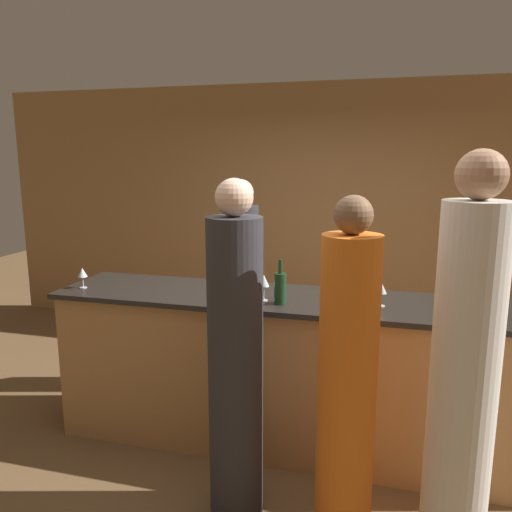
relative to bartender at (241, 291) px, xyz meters
The scene contains 11 objects.
ground_plane 1.31m from the bartender, 56.37° to the right, with size 14.00×14.00×0.00m, color brown.
back_wall 1.74m from the bartender, 70.85° to the left, with size 8.00×0.06×2.80m.
bar_counter 1.03m from the bartender, 56.37° to the right, with size 3.17×0.71×1.07m.
bartender is the anchor object (origin of this frame).
guest_0 1.61m from the bartender, 74.40° to the right, with size 0.30×0.30×1.89m.
guest_1 2.25m from the bartender, 44.90° to the right, with size 0.32×0.32×2.03m.
guest_2 1.89m from the bartender, 56.72° to the right, with size 0.30×0.30×1.82m.
wine_bottle_0 1.17m from the bartender, 60.46° to the right, with size 0.08×0.08×0.29m.
wine_glass_0 1.51m from the bartender, 36.48° to the right, with size 0.06×0.06×0.15m.
wine_glass_1 1.09m from the bartender, 65.04° to the right, with size 0.07×0.07×0.18m.
wine_glass_2 1.35m from the bartender, 133.00° to the right, with size 0.07×0.07×0.15m.
Camera 1 is at (0.66, -3.18, 1.99)m, focal length 35.00 mm.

